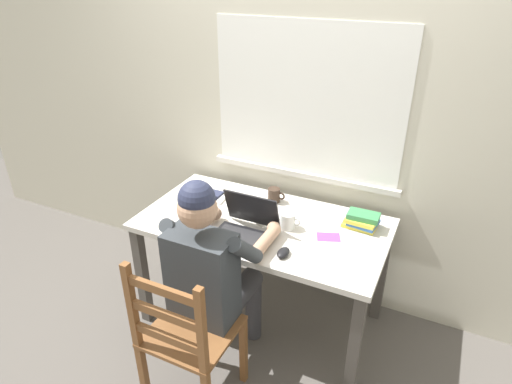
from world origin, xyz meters
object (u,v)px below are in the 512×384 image
at_px(laptop, 245,227).
at_px(computer_mouse, 283,253).
at_px(book_stack_main, 362,221).
at_px(coffee_mug_white, 288,221).
at_px(seated_person, 213,269).
at_px(coffee_mug_dark, 274,195).
at_px(landscape_photo_print, 328,237).
at_px(desk, 263,235).
at_px(wooden_chair, 186,337).

xyz_separation_m(laptop, computer_mouse, (0.27, -0.09, -0.04)).
bearing_deg(book_stack_main, coffee_mug_white, -153.34).
xyz_separation_m(seated_person, coffee_mug_dark, (0.03, 0.72, 0.10)).
bearing_deg(computer_mouse, coffee_mug_dark, 118.30).
xyz_separation_m(computer_mouse, landscape_photo_print, (0.16, 0.27, -0.02)).
relative_size(coffee_mug_dark, book_stack_main, 0.56).
relative_size(coffee_mug_white, book_stack_main, 0.61).
xyz_separation_m(desk, wooden_chair, (-0.07, -0.75, -0.19)).
height_order(seated_person, coffee_mug_dark, seated_person).
relative_size(computer_mouse, coffee_mug_dark, 0.87).
distance_m(seated_person, laptop, 0.32).
bearing_deg(wooden_chair, book_stack_main, 56.86).
height_order(wooden_chair, landscape_photo_print, wooden_chair).
bearing_deg(seated_person, desk, 81.37).
bearing_deg(desk, book_stack_main, 19.69).
xyz_separation_m(laptop, landscape_photo_print, (0.44, 0.18, -0.05)).
height_order(desk, coffee_mug_dark, coffee_mug_dark).
xyz_separation_m(desk, coffee_mug_dark, (-0.04, 0.26, 0.14)).
xyz_separation_m(seated_person, wooden_chair, (-0.00, -0.28, -0.23)).
height_order(laptop, landscape_photo_print, laptop).
height_order(laptop, coffee_mug_white, laptop).
relative_size(wooden_chair, coffee_mug_dark, 8.26).
distance_m(seated_person, wooden_chair, 0.36).
relative_size(desk, seated_person, 1.17).
distance_m(seated_person, landscape_photo_print, 0.67).
bearing_deg(laptop, wooden_chair, -93.79).
height_order(wooden_chair, coffee_mug_white, wooden_chair).
bearing_deg(seated_person, laptop, 82.64).
distance_m(laptop, landscape_photo_print, 0.47).
bearing_deg(computer_mouse, coffee_mug_white, 107.10).
relative_size(book_stack_main, landscape_photo_print, 1.58).
bearing_deg(wooden_chair, coffee_mug_dark, 88.22).
bearing_deg(computer_mouse, wooden_chair, -122.48).
distance_m(coffee_mug_white, coffee_mug_dark, 0.32).
bearing_deg(book_stack_main, laptop, -147.71).
height_order(wooden_chair, computer_mouse, wooden_chair).
height_order(desk, book_stack_main, book_stack_main).
xyz_separation_m(book_stack_main, landscape_photo_print, (-0.14, -0.18, -0.05)).
height_order(wooden_chair, book_stack_main, wooden_chair).
relative_size(desk, landscape_photo_print, 11.28).
bearing_deg(desk, landscape_photo_print, 1.55).
relative_size(computer_mouse, coffee_mug_white, 0.80).
bearing_deg(computer_mouse, seated_person, -146.42).
bearing_deg(coffee_mug_dark, coffee_mug_white, -52.30).
bearing_deg(wooden_chair, computer_mouse, 57.52).
height_order(laptop, computer_mouse, laptop).
height_order(seated_person, landscape_photo_print, seated_person).
distance_m(wooden_chair, coffee_mug_white, 0.85).
bearing_deg(desk, coffee_mug_white, 0.54).
bearing_deg(laptop, seated_person, -97.36).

